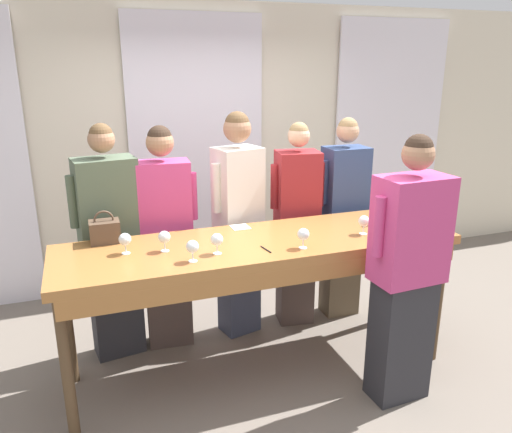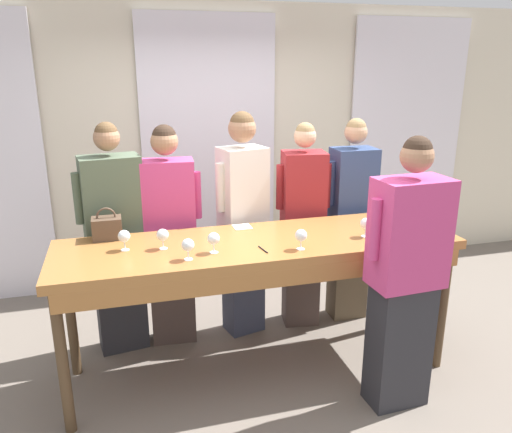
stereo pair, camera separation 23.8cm
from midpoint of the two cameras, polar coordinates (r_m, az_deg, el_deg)
name	(u,v)px [view 2 (the right image)]	position (r m, az deg, el deg)	size (l,w,h in m)	color
ground_plane	(259,369)	(3.97, 2.12, -17.02)	(18.00, 18.00, 0.00)	#70665B
wall_back	(209,147)	(5.18, -4.11, 7.96)	(12.00, 0.06, 2.80)	beige
curtain_panel_center	(210,153)	(5.12, -3.95, 7.23)	(1.36, 0.03, 2.69)	white
curtain_panel_right	(405,144)	(5.99, 17.77, 7.91)	(1.36, 0.03, 2.69)	white
tasting_bar	(260,254)	(3.50, 2.39, -4.33)	(2.80, 0.79, 1.04)	#9E6633
wine_bottle	(395,210)	(3.94, 17.26, 0.73)	(0.08, 0.08, 0.33)	black
handbag	(107,228)	(3.61, -14.87, -1.25)	(0.20, 0.14, 0.23)	brown
wine_glass_front_left	(188,245)	(3.13, -5.64, -3.33)	(0.08, 0.08, 0.14)	white
wine_glass_front_mid	(421,215)	(3.96, 19.95, 0.09)	(0.08, 0.08, 0.14)	white
wine_glass_front_right	(124,236)	(3.36, -12.90, -2.27)	(0.08, 0.08, 0.14)	white
wine_glass_center_left	(214,239)	(3.23, -2.77, -2.59)	(0.08, 0.08, 0.14)	white
wine_glass_center_mid	(366,224)	(3.64, 14.29, -0.86)	(0.08, 0.08, 0.14)	white
wine_glass_center_right	(301,236)	(3.31, 7.23, -2.21)	(0.08, 0.08, 0.14)	white
wine_glass_back_left	(163,235)	(3.33, -8.63, -2.15)	(0.08, 0.08, 0.14)	white
napkin	(242,227)	(3.76, 0.22, -1.20)	(0.13, 0.13, 0.00)	white
pen	(263,249)	(3.31, 2.87, -3.81)	(0.03, 0.13, 0.01)	black
guest_olive_jacket	(116,240)	(3.96, -14.10, -2.67)	(0.55, 0.33, 1.82)	#28282D
guest_pink_top	(169,235)	(3.98, -8.19, -2.15)	(0.53, 0.27, 1.79)	#473833
guest_cream_sweater	(243,222)	(4.08, 0.16, -0.68)	(0.47, 0.35, 1.87)	#383D51
guest_striped_shirt	(302,226)	(4.26, 6.92, -1.06)	(0.47, 0.33, 1.77)	#473833
guest_navy_coat	(351,220)	(4.44, 12.30, -0.35)	(0.48, 0.27, 1.79)	brown
host_pouring	(405,278)	(3.37, 18.66, -6.69)	(0.57, 0.30, 1.82)	#28282D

